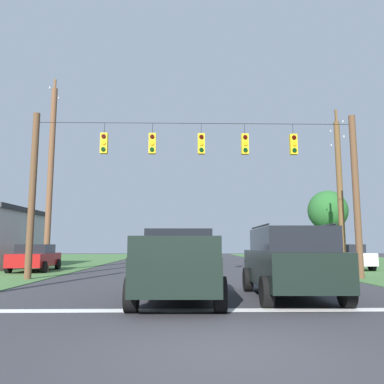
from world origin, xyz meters
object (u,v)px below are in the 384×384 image
distant_car_oncoming (157,254)px  tree_roadside_right (328,211)px  overhead_signal_span (197,183)px  utility_pole_near_left (50,175)px  distant_car_crossing_white (345,256)px  suv_black (289,261)px  utility_pole_mid_right (340,191)px  distant_car_far_parked (35,257)px  pickup_truck (179,264)px

distant_car_oncoming → tree_roadside_right: tree_roadside_right is taller
overhead_signal_span → utility_pole_near_left: utility_pole_near_left is taller
distant_car_crossing_white → distant_car_oncoming: bearing=149.2°
overhead_signal_span → utility_pole_near_left: 9.73m
suv_black → tree_roadside_right: bearing=66.3°
distant_car_crossing_white → utility_pole_mid_right: 4.12m
distant_car_far_parked → utility_pole_near_left: utility_pole_near_left is taller
suv_black → pickup_truck: bearing=-175.4°
utility_pole_near_left → tree_roadside_right: bearing=25.7°
distant_car_oncoming → overhead_signal_span: bearing=-78.6°
overhead_signal_span → distant_car_far_parked: 10.83m
distant_car_crossing_white → utility_pole_near_left: 18.19m
distant_car_far_parked → utility_pole_near_left: bearing=-8.7°
utility_pole_mid_right → distant_car_crossing_white: bearing=64.3°
utility_pole_near_left → pickup_truck: bearing=-55.8°
distant_car_oncoming → tree_roadside_right: 14.55m
distant_car_far_parked → pickup_truck: bearing=-53.9°
tree_roadside_right → utility_pole_near_left: bearing=-154.3°
distant_car_oncoming → utility_pole_mid_right: size_ratio=0.45×
overhead_signal_span → suv_black: 7.24m
overhead_signal_span → utility_pole_mid_right: (8.58, 4.95, 0.36)m
overhead_signal_span → suv_black: bearing=-67.7°
distant_car_oncoming → tree_roadside_right: bearing=4.1°
utility_pole_mid_right → tree_roadside_right: utility_pole_mid_right is taller
distant_car_crossing_white → tree_roadside_right: 9.11m
overhead_signal_span → distant_car_far_parked: overhead_signal_span is taller
overhead_signal_span → distant_car_oncoming: size_ratio=3.45×
distant_car_crossing_white → tree_roadside_right: size_ratio=0.73×
overhead_signal_span → suv_black: overhead_signal_span is taller
overhead_signal_span → pickup_truck: (-0.71, -6.26, -3.31)m
distant_car_far_parked → utility_pole_mid_right: size_ratio=0.46×
tree_roadside_right → suv_black: bearing=-113.7°
overhead_signal_span → distant_car_far_parked: (-8.94, 5.01, -3.49)m
overhead_signal_span → distant_car_crossing_white: (9.21, 6.26, -3.49)m
pickup_truck → tree_roadside_right: tree_roadside_right is taller
suv_black → distant_car_far_parked: bearing=136.0°
overhead_signal_span → distant_car_oncoming: 14.08m
pickup_truck → utility_pole_near_left: 14.25m
overhead_signal_span → distant_car_crossing_white: bearing=34.2°
distant_car_oncoming → utility_pole_near_left: size_ratio=0.38×
pickup_truck → distant_car_crossing_white: size_ratio=1.25×
utility_pole_near_left → tree_roadside_right: utility_pole_near_left is taller
suv_black → distant_car_far_parked: suv_black is taller
distant_car_far_parked → utility_pole_near_left: size_ratio=0.39×
pickup_truck → distant_car_oncoming: bearing=95.8°
overhead_signal_span → tree_roadside_right: 18.35m
distant_car_far_parked → distant_car_oncoming: bearing=53.2°
distant_car_far_parked → utility_pole_near_left: 4.75m
distant_car_far_parked → utility_pole_mid_right: (17.53, -0.06, 3.85)m
distant_car_crossing_white → utility_pole_near_left: utility_pole_near_left is taller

